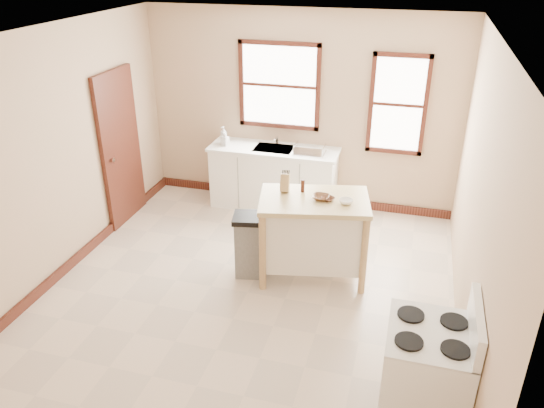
{
  "coord_description": "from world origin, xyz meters",
  "views": [
    {
      "loc": [
        1.59,
        -4.67,
        3.55
      ],
      "look_at": [
        0.18,
        0.4,
        0.95
      ],
      "focal_mm": 35.0,
      "sensor_mm": 36.0,
      "label": 1
    }
  ],
  "objects": [
    {
      "name": "pepper_grinder",
      "position": [
        0.45,
        0.71,
        1.07
      ],
      "size": [
        0.05,
        0.05,
        0.15
      ],
      "primitive_type": "cylinder",
      "rotation": [
        0.0,
        0.0,
        -0.11
      ],
      "color": "#401C11",
      "rests_on": "kitchen_island"
    },
    {
      "name": "gas_stove",
      "position": [
        1.91,
        -1.28,
        0.58
      ],
      "size": [
        0.72,
        0.72,
        1.16
      ],
      "primitive_type": null,
      "color": "white",
      "rests_on": "ground"
    },
    {
      "name": "window_side",
      "position": [
        1.35,
        2.48,
        1.6
      ],
      "size": [
        0.77,
        0.06,
        1.37
      ],
      "primitive_type": null,
      "color": "black",
      "rests_on": "wall_back"
    },
    {
      "name": "wall_right",
      "position": [
        2.25,
        0.0,
        1.4
      ],
      "size": [
        0.04,
        5.0,
        2.8
      ],
      "primitive_type": "cube",
      "color": "tan",
      "rests_on": "ground"
    },
    {
      "name": "floor",
      "position": [
        0.0,
        0.0,
        0.0
      ],
      "size": [
        5.0,
        5.0,
        0.0
      ],
      "primitive_type": "plane",
      "color": "#C5B19C",
      "rests_on": "ground"
    },
    {
      "name": "door_left",
      "position": [
        -2.21,
        1.3,
        1.05
      ],
      "size": [
        0.06,
        0.9,
        2.1
      ],
      "primitive_type": "cube",
      "color": "black",
      "rests_on": "ground"
    },
    {
      "name": "kitchen_island",
      "position": [
        0.62,
        0.57,
        0.5
      ],
      "size": [
        1.35,
        1.0,
        0.99
      ],
      "primitive_type": null,
      "rotation": [
        0.0,
        0.0,
        0.2
      ],
      "color": "tan",
      "rests_on": "ground"
    },
    {
      "name": "window_main",
      "position": [
        -0.3,
        2.48,
        1.75
      ],
      "size": [
        1.17,
        0.06,
        1.22
      ],
      "primitive_type": null,
      "color": "black",
      "rests_on": "wall_back"
    },
    {
      "name": "bowl_c",
      "position": [
        0.98,
        0.54,
        1.02
      ],
      "size": [
        0.18,
        0.18,
        0.05
      ],
      "primitive_type": "imported",
      "rotation": [
        0.0,
        0.0,
        0.21
      ],
      "color": "white",
      "rests_on": "kitchen_island"
    },
    {
      "name": "wall_left",
      "position": [
        -2.25,
        0.0,
        1.4
      ],
      "size": [
        0.04,
        5.0,
        2.8
      ],
      "primitive_type": "cube",
      "color": "tan",
      "rests_on": "ground"
    },
    {
      "name": "baseboard_left",
      "position": [
        -2.22,
        0.0,
        0.06
      ],
      "size": [
        0.04,
        5.0,
        0.12
      ],
      "primitive_type": "cube",
      "color": "black",
      "rests_on": "ground"
    },
    {
      "name": "soap_bottle_a",
      "position": [
        -1.05,
        2.19,
        1.05
      ],
      "size": [
        0.13,
        0.13,
        0.26
      ],
      "primitive_type": "imported",
      "rotation": [
        0.0,
        0.0,
        -0.41
      ],
      "color": "#B2B2B2",
      "rests_on": "sink_counter"
    },
    {
      "name": "ceiling",
      "position": [
        0.0,
        0.0,
        2.8
      ],
      "size": [
        5.0,
        5.0,
        0.0
      ],
      "primitive_type": "plane",
      "rotation": [
        3.14,
        0.0,
        0.0
      ],
      "color": "white",
      "rests_on": "ground"
    },
    {
      "name": "trash_bin",
      "position": [
        -0.08,
        0.39,
        0.39
      ],
      "size": [
        0.46,
        0.41,
        0.77
      ],
      "primitive_type": null,
      "rotation": [
        0.0,
        0.0,
        0.21
      ],
      "color": "gray",
      "rests_on": "ground"
    },
    {
      "name": "bowl_b",
      "position": [
        0.77,
        0.57,
        1.01
      ],
      "size": [
        0.2,
        0.2,
        0.04
      ],
      "primitive_type": "imported",
      "rotation": [
        0.0,
        0.0,
        0.99
      ],
      "color": "brown",
      "rests_on": "kitchen_island"
    },
    {
      "name": "faucet",
      "position": [
        -0.3,
        2.38,
        1.03
      ],
      "size": [
        0.03,
        0.03,
        0.22
      ],
      "primitive_type": "cylinder",
      "color": "silver",
      "rests_on": "sink_counter"
    },
    {
      "name": "knife_block",
      "position": [
        0.25,
        0.67,
        1.09
      ],
      "size": [
        0.11,
        0.11,
        0.2
      ],
      "primitive_type": null,
      "rotation": [
        0.0,
        0.0,
        0.1
      ],
      "color": "tan",
      "rests_on": "kitchen_island"
    },
    {
      "name": "soap_bottle_b",
      "position": [
        -1.01,
        2.12,
        1.02
      ],
      "size": [
        0.11,
        0.12,
        0.2
      ],
      "primitive_type": "imported",
      "rotation": [
        0.0,
        0.0,
        -0.33
      ],
      "color": "#B2B2B2",
      "rests_on": "sink_counter"
    },
    {
      "name": "dish_rack",
      "position": [
        0.24,
        2.14,
        0.97
      ],
      "size": [
        0.5,
        0.43,
        0.11
      ],
      "primitive_type": null,
      "rotation": [
        0.0,
        0.0,
        -0.31
      ],
      "color": "silver",
      "rests_on": "sink_counter"
    },
    {
      "name": "sink_counter",
      "position": [
        -0.3,
        2.2,
        0.46
      ],
      "size": [
        1.86,
        0.62,
        0.92
      ],
      "primitive_type": null,
      "color": "white",
      "rests_on": "ground"
    },
    {
      "name": "baseboard_back",
      "position": [
        0.0,
        2.47,
        0.06
      ],
      "size": [
        4.5,
        0.04,
        0.12
      ],
      "primitive_type": "cube",
      "color": "black",
      "rests_on": "ground"
    },
    {
      "name": "wall_back",
      "position": [
        0.0,
        2.5,
        1.4
      ],
      "size": [
        4.5,
        0.04,
        2.8
      ],
      "primitive_type": "cube",
      "color": "tan",
      "rests_on": "ground"
    },
    {
      "name": "bowl_a",
      "position": [
        0.69,
        0.57,
        1.02
      ],
      "size": [
        0.2,
        0.2,
        0.05
      ],
      "primitive_type": "imported",
      "rotation": [
        0.0,
        0.0,
        -0.06
      ],
      "color": "brown",
      "rests_on": "kitchen_island"
    }
  ]
}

